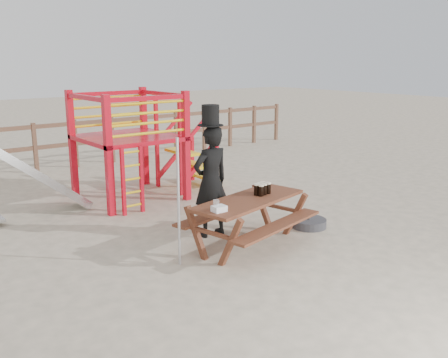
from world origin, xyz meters
TOP-DOWN VIEW (x-y plane):
  - ground at (0.00, 0.00)m, footprint 60.00×60.00m
  - back_fence at (0.00, 7.00)m, footprint 15.09×0.09m
  - playground_fort at (0.12, 3.58)m, footprint 4.71×1.84m
  - picnic_table at (0.31, 0.21)m, footprint 2.07×1.63m
  - man_with_hat at (0.16, 0.91)m, footprint 0.63×0.43m
  - metal_pole at (-0.86, 0.26)m, footprint 0.04×0.04m
  - parasol_base at (1.64, 0.22)m, footprint 0.58×0.58m
  - paper_bag at (-0.40, -0.02)m, footprint 0.18×0.15m
  - stout_pints at (0.62, 0.26)m, footprint 0.27×0.21m
  - empty_glasses at (-0.40, 0.04)m, footprint 0.08×0.08m

SIDE VIEW (x-z plane):
  - ground at x=0.00m, z-range 0.00..0.00m
  - parasol_base at x=1.64m, z-range -0.05..0.19m
  - picnic_table at x=0.31m, z-range 0.09..0.81m
  - back_fence at x=0.00m, z-range 0.14..1.34m
  - paper_bag at x=-0.40m, z-range 0.72..0.80m
  - empty_glasses at x=-0.40m, z-range 0.71..0.86m
  - stout_pints at x=0.62m, z-range 0.72..0.89m
  - metal_pole at x=-0.86m, z-range 0.00..1.72m
  - man_with_hat at x=0.16m, z-range -0.11..1.92m
  - playground_fort at x=0.12m, z-range 0.02..2.12m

